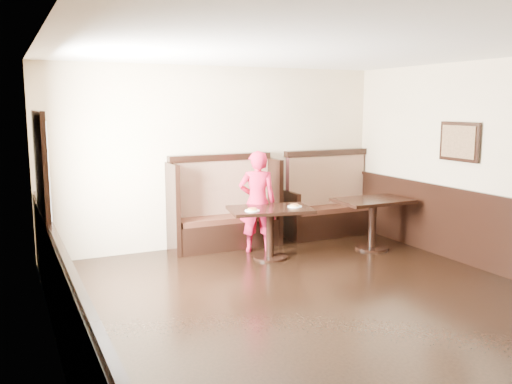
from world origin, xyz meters
TOP-DOWN VIEW (x-y plane):
  - ground at (0.00, 0.00)m, footprint 7.00×7.00m
  - room_shell at (-0.30, 0.28)m, footprint 7.00×7.00m
  - booth_main at (0.00, 3.30)m, footprint 1.75×0.72m
  - booth_neighbor at (1.95, 3.29)m, footprint 1.65×0.72m
  - table_main at (0.36, 2.40)m, footprint 1.29×0.94m
  - table_neighbor at (2.03, 2.20)m, footprint 1.13×0.75m
  - child at (0.35, 2.81)m, footprint 0.66×0.55m
  - pizza_plate_left at (0.03, 2.31)m, footprint 0.21×0.21m
  - pizza_plate_right at (0.72, 2.32)m, footprint 0.21×0.21m

SIDE VIEW (x-z plane):
  - ground at x=0.00m, z-range 0.00..0.00m
  - booth_neighbor at x=1.95m, z-range -0.24..1.21m
  - booth_main at x=0.00m, z-range -0.20..1.25m
  - table_main at x=0.36m, z-range 0.20..0.94m
  - table_neighbor at x=2.03m, z-range 0.19..0.97m
  - room_shell at x=-0.30m, z-range -2.83..4.17m
  - pizza_plate_right at x=0.72m, z-range 0.74..0.78m
  - pizza_plate_left at x=0.03m, z-range 0.74..0.78m
  - child at x=0.35m, z-range 0.00..1.54m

